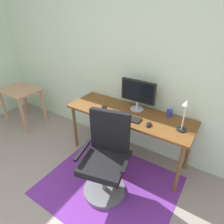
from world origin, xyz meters
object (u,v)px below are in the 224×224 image
(keyboard, at_px, (125,116))
(office_chair, at_px, (106,162))
(desk, at_px, (128,118))
(cell_phone, at_px, (104,109))
(desk_lamp, at_px, (185,112))
(computer_mouse, at_px, (149,124))
(coffee_cup, at_px, (169,113))
(side_table, at_px, (21,96))
(monitor, at_px, (138,93))

(keyboard, xyz_separation_m, office_chair, (0.06, -0.51, -0.33))
(keyboard, bearing_deg, desk, 93.93)
(cell_phone, bearing_deg, desk_lamp, -24.84)
(computer_mouse, height_order, desk_lamp, desk_lamp)
(coffee_cup, relative_size, cell_phone, 0.63)
(desk_lamp, xyz_separation_m, office_chair, (-0.62, -0.61, -0.55))
(cell_phone, bearing_deg, coffee_cup, -8.42)
(keyboard, relative_size, office_chair, 0.43)
(keyboard, relative_size, side_table, 0.63)
(computer_mouse, distance_m, coffee_cup, 0.37)
(cell_phone, relative_size, desk_lamp, 0.37)
(keyboard, bearing_deg, desk_lamp, 8.33)
(cell_phone, distance_m, office_chair, 0.75)
(monitor, relative_size, computer_mouse, 4.55)
(keyboard, height_order, computer_mouse, computer_mouse)
(desk, xyz_separation_m, coffee_cup, (0.47, 0.21, 0.12))
(side_table, bearing_deg, computer_mouse, 1.86)
(desk_lamp, distance_m, side_table, 2.79)
(desk, height_order, coffee_cup, coffee_cup)
(monitor, height_order, cell_phone, monitor)
(coffee_cup, bearing_deg, desk, -156.36)
(computer_mouse, bearing_deg, side_table, -178.14)
(coffee_cup, bearing_deg, cell_phone, -160.02)
(desk, relative_size, side_table, 2.48)
(computer_mouse, height_order, office_chair, office_chair)
(cell_phone, bearing_deg, desk, -13.82)
(keyboard, bearing_deg, computer_mouse, -3.01)
(desk_lamp, bearing_deg, keyboard, -171.67)
(coffee_cup, relative_size, side_table, 0.13)
(computer_mouse, xyz_separation_m, desk_lamp, (0.35, 0.12, 0.22))
(keyboard, relative_size, coffee_cup, 4.89)
(office_chair, bearing_deg, desk_lamp, 30.34)
(computer_mouse, bearing_deg, office_chair, -119.15)
(desk, relative_size, keyboard, 3.94)
(monitor, xyz_separation_m, computer_mouse, (0.30, -0.29, -0.23))
(monitor, bearing_deg, keyboard, -97.77)
(desk_lamp, relative_size, office_chair, 0.37)
(desk, relative_size, coffee_cup, 19.28)
(desk, distance_m, monitor, 0.35)
(computer_mouse, bearing_deg, desk, 157.50)
(monitor, bearing_deg, coffee_cup, 8.18)
(computer_mouse, xyz_separation_m, cell_phone, (-0.68, 0.05, -0.01))
(cell_phone, xyz_separation_m, office_chair, (0.40, -0.55, -0.32))
(keyboard, relative_size, computer_mouse, 4.13)
(side_table, bearing_deg, monitor, 9.80)
(monitor, height_order, desk_lamp, monitor)
(computer_mouse, bearing_deg, monitor, 135.90)
(side_table, bearing_deg, coffee_cup, 9.53)
(coffee_cup, height_order, cell_phone, coffee_cup)
(cell_phone, bearing_deg, office_chair, -81.90)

